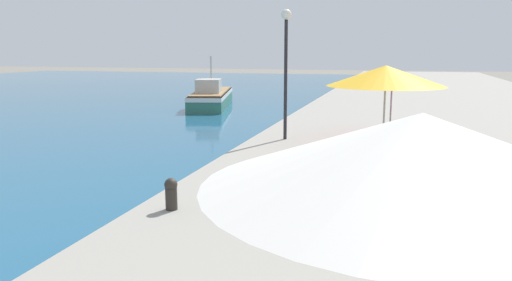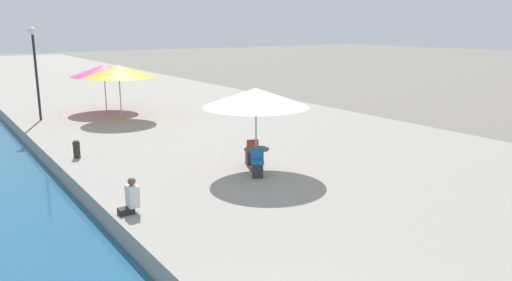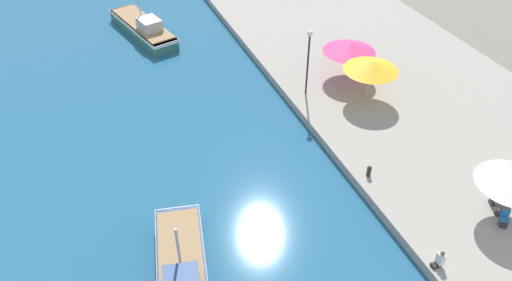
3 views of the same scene
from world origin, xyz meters
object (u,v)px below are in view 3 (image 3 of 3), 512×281
(cafe_chair_right, at_px, (495,200))
(person_at_quay, at_px, (440,259))
(fishing_boat_mid, at_px, (143,28))
(lamppost, at_px, (309,52))
(fishing_boat_near, at_px, (182,276))
(cafe_umbrella_striped, at_px, (350,47))
(cafe_umbrella_white, at_px, (371,66))
(cafe_chair_left, at_px, (504,221))
(cafe_table, at_px, (502,207))
(mooring_bollard, at_px, (369,171))

(cafe_chair_right, relative_size, person_at_quay, 0.98)
(fishing_boat_mid, xyz_separation_m, lamppost, (8.03, -13.56, 2.98))
(fishing_boat_near, xyz_separation_m, cafe_umbrella_striped, (15.16, 12.15, 2.06))
(fishing_boat_mid, xyz_separation_m, cafe_umbrella_white, (11.50, -15.51, 2.30))
(cafe_umbrella_white, relative_size, lamppost, 0.77)
(fishing_boat_near, distance_m, fishing_boat_mid, 24.99)
(cafe_umbrella_white, distance_m, cafe_umbrella_striped, 2.92)
(cafe_chair_left, distance_m, lamppost, 14.75)
(fishing_boat_mid, bearing_deg, cafe_chair_left, -81.24)
(cafe_umbrella_white, bearing_deg, fishing_boat_near, -148.39)
(fishing_boat_mid, bearing_deg, lamppost, -73.56)
(fishing_boat_mid, bearing_deg, cafe_table, -80.09)
(person_at_quay, relative_size, lamppost, 0.20)
(person_at_quay, bearing_deg, cafe_chair_right, 22.41)
(cafe_umbrella_white, bearing_deg, lamppost, 150.68)
(cafe_table, bearing_deg, mooring_bollard, 132.48)
(fishing_boat_near, relative_size, cafe_chair_left, 8.53)
(cafe_umbrella_striped, relative_size, cafe_table, 4.49)
(cafe_table, relative_size, cafe_chair_right, 0.88)
(cafe_umbrella_striped, bearing_deg, cafe_chair_left, -89.93)
(fishing_boat_mid, distance_m, lamppost, 16.03)
(fishing_boat_mid, xyz_separation_m, cafe_umbrella_striped, (11.66, -12.60, 2.12))
(cafe_chair_right, height_order, person_at_quay, person_at_quay)
(mooring_bollard, bearing_deg, person_at_quay, -92.61)
(cafe_umbrella_white, xyz_separation_m, cafe_chair_left, (0.17, -12.07, -2.09))
(cafe_umbrella_white, relative_size, mooring_bollard, 5.36)
(lamppost, bearing_deg, fishing_boat_near, -135.86)
(person_at_quay, distance_m, mooring_bollard, 6.28)
(cafe_chair_right, bearing_deg, cafe_chair_left, -96.41)
(cafe_table, bearing_deg, lamppost, 106.75)
(cafe_umbrella_striped, height_order, person_at_quay, cafe_umbrella_striped)
(fishing_boat_near, distance_m, cafe_umbrella_striped, 19.53)
(cafe_umbrella_striped, height_order, lamppost, lamppost)
(fishing_boat_near, distance_m, cafe_chair_left, 15.44)
(person_at_quay, bearing_deg, fishing_boat_near, 161.56)
(fishing_boat_mid, height_order, person_at_quay, fishing_boat_mid)
(cafe_table, bearing_deg, cafe_chair_right, 70.71)
(cafe_chair_left, height_order, lamppost, lamppost)
(cafe_umbrella_striped, relative_size, person_at_quay, 3.87)
(fishing_boat_near, xyz_separation_m, cafe_chair_right, (15.80, -1.54, 0.16))
(cafe_chair_right, xyz_separation_m, person_at_quay, (-5.00, -2.06, 0.08))
(fishing_boat_mid, bearing_deg, mooring_bollard, -85.23)
(fishing_boat_near, xyz_separation_m, mooring_bollard, (11.08, 2.67, 0.18))
(cafe_chair_left, distance_m, person_at_quay, 4.45)
(cafe_umbrella_striped, relative_size, lamppost, 0.79)
(fishing_boat_near, distance_m, lamppost, 16.33)
(cafe_chair_left, bearing_deg, mooring_bollard, -21.25)
(cafe_umbrella_white, relative_size, cafe_chair_right, 3.85)
(cafe_chair_right, xyz_separation_m, lamppost, (-4.27, 12.72, 2.77))
(cafe_umbrella_white, height_order, cafe_umbrella_striped, cafe_umbrella_white)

